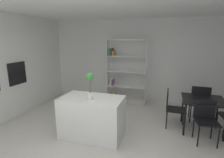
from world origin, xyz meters
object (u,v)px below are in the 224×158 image
at_px(open_bookshelf, 124,72).
at_px(dining_chair_island_side, 172,106).
at_px(potted_plant_on_island, 90,84).
at_px(dining_table, 203,103).
at_px(dining_chair_near, 206,117).
at_px(dining_chair_far, 200,101).
at_px(built_in_oven, 17,73).
at_px(kitchen_island, 92,117).

relative_size(open_bookshelf, dining_chair_island_side, 2.28).
height_order(potted_plant_on_island, open_bookshelf, open_bookshelf).
bearing_deg(dining_chair_island_side, dining_table, -89.90).
bearing_deg(potted_plant_on_island, dining_chair_near, 15.83).
xyz_separation_m(dining_chair_island_side, dining_chair_far, (0.68, 0.44, 0.04)).
distance_m(dining_chair_island_side, dining_chair_far, 0.81).
relative_size(built_in_oven, potted_plant_on_island, 1.09).
relative_size(kitchen_island, open_bookshelf, 0.64).
xyz_separation_m(kitchen_island, dining_chair_near, (2.35, 0.55, 0.08)).
distance_m(built_in_oven, open_bookshelf, 3.22).
xyz_separation_m(dining_chair_near, dining_chair_far, (0.01, 0.89, 0.05)).
height_order(built_in_oven, dining_table, built_in_oven).
relative_size(open_bookshelf, dining_chair_near, 2.44).
relative_size(kitchen_island, dining_table, 1.47).
relative_size(dining_table, dining_chair_far, 0.93).
bearing_deg(built_in_oven, dining_table, 6.80).
distance_m(built_in_oven, dining_table, 4.84).
bearing_deg(potted_plant_on_island, built_in_oven, 167.43).
bearing_deg(dining_chair_island_side, open_bookshelf, 47.85).
bearing_deg(dining_table, dining_chair_near, -91.58).
relative_size(kitchen_island, dining_chair_near, 1.55).
distance_m(potted_plant_on_island, dining_chair_far, 2.88).
bearing_deg(dining_chair_near, dining_chair_far, 81.18).
relative_size(dining_table, dining_chair_near, 1.06).
height_order(kitchen_island, open_bookshelf, open_bookshelf).
height_order(built_in_oven, potted_plant_on_island, built_in_oven).
height_order(potted_plant_on_island, dining_table, potted_plant_on_island).
bearing_deg(open_bookshelf, dining_chair_island_side, -42.27).
distance_m(open_bookshelf, dining_chair_near, 2.97).
bearing_deg(dining_chair_near, dining_table, 80.31).
relative_size(dining_chair_near, dining_chair_far, 0.88).
relative_size(kitchen_island, dining_chair_far, 1.37).
height_order(potted_plant_on_island, dining_chair_far, potted_plant_on_island).
height_order(open_bookshelf, dining_chair_near, open_bookshelf).
bearing_deg(dining_chair_far, open_bookshelf, -22.84).
bearing_deg(potted_plant_on_island, kitchen_island, 100.64).
distance_m(built_in_oven, dining_chair_near, 4.81).
bearing_deg(potted_plant_on_island, dining_table, 25.42).
height_order(built_in_oven, dining_chair_island_side, built_in_oven).
height_order(kitchen_island, potted_plant_on_island, potted_plant_on_island).
bearing_deg(open_bookshelf, kitchen_island, -92.58).
distance_m(kitchen_island, dining_chair_far, 2.77).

